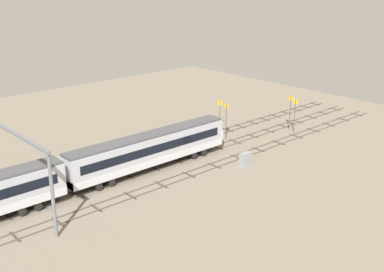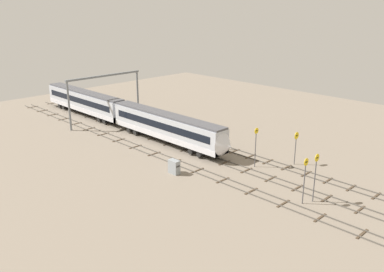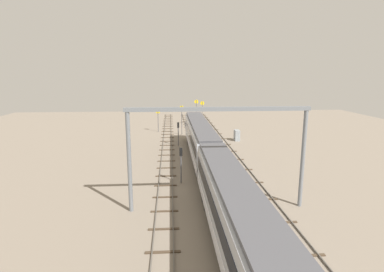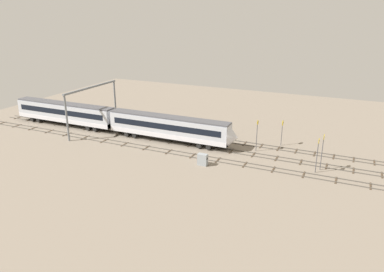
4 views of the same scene
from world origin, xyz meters
The scene contains 13 objects.
ground_plane centered at (0.00, 0.00, 0.00)m, with size 103.12×103.12×0.00m, color gray.
track_near_foreground centered at (0.00, -4.76, 0.07)m, with size 87.12×2.40×0.16m.
track_with_train centered at (0.00, 0.00, 0.07)m, with size 87.12×2.40×0.16m.
track_middle centered at (0.00, 4.76, 0.06)m, with size 87.12×2.40×0.16m.
train centered at (-14.36, 0.00, 2.66)m, with size 50.40×3.24×4.80m.
overhead_gantry centered at (-19.86, 0.10, 6.59)m, with size 0.40×15.72×9.06m.
speed_sign_near_foreground centered at (24.41, -3.13, 3.53)m, with size 0.14×0.88×5.53m.
speed_sign_mid_trackside centered at (13.78, 1.97, 3.56)m, with size 0.14×0.83×5.67m.
speed_sign_far_trackside centered at (17.18, 6.68, 3.20)m, with size 0.14×1.02×4.78m.
speed_sign_distant_end centered at (24.96, -1.81, 3.72)m, with size 0.14×0.90×5.83m.
signal_light_trackside_approach centered at (-13.30, 3.07, 2.65)m, with size 0.31×0.32×4.00m.
signal_light_trackside_departure centered at (4.55, 2.89, 2.59)m, with size 0.31×0.32×3.91m.
relay_cabinet centered at (7.65, -7.62, 0.95)m, with size 1.59×0.86×1.89m.
Camera 1 is at (-37.98, -47.34, 24.65)m, focal length 45.10 mm.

